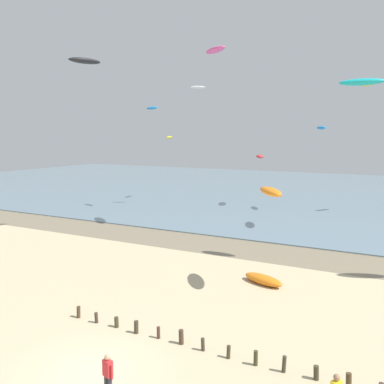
# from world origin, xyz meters

# --- Properties ---
(ground_plane) EXTENTS (160.00, 160.00, 0.00)m
(ground_plane) POSITION_xyz_m (0.00, 0.00, 0.00)
(ground_plane) COLOR #C6B58C
(wet_sand_strip) EXTENTS (120.00, 5.57, 0.01)m
(wet_sand_strip) POSITION_xyz_m (0.00, 19.85, 0.00)
(wet_sand_strip) COLOR #84755B
(wet_sand_strip) RESTS_ON ground
(sea) EXTENTS (160.00, 70.00, 0.10)m
(sea) POSITION_xyz_m (0.00, 57.63, 0.05)
(sea) COLOR slate
(sea) RESTS_ON ground
(groyne_near) EXTENTS (16.94, 0.36, 0.70)m
(groyne_near) POSITION_xyz_m (4.80, 3.58, 0.29)
(groyne_near) COLOR #4A3624
(groyne_near) RESTS_ON ground
(person_mid_beach) EXTENTS (0.55, 0.31, 1.71)m
(person_mid_beach) POSITION_xyz_m (1.78, -1.01, 0.92)
(person_mid_beach) COLOR #383842
(person_mid_beach) RESTS_ON ground
(grounded_kite) EXTENTS (3.04, 1.98, 0.57)m
(grounded_kite) POSITION_xyz_m (3.09, 12.76, 0.29)
(grounded_kite) COLOR orange
(grounded_kite) RESTS_ON ground
(kite_aloft_0) EXTENTS (2.19, 3.36, 0.67)m
(kite_aloft_0) POSITION_xyz_m (7.22, 29.68, 14.02)
(kite_aloft_0) COLOR yellow
(kite_aloft_2) EXTENTS (2.93, 1.01, 0.56)m
(kite_aloft_2) POSITION_xyz_m (7.68, 18.68, 12.88)
(kite_aloft_2) COLOR #19B2B7
(kite_aloft_3) EXTENTS (2.32, 1.51, 0.56)m
(kite_aloft_3) POSITION_xyz_m (-17.19, 31.45, 12.61)
(kite_aloft_3) COLOR #2384D1
(kite_aloft_4) EXTENTS (2.51, 3.03, 0.56)m
(kite_aloft_4) POSITION_xyz_m (3.71, 11.75, 6.08)
(kite_aloft_4) COLOR orange
(kite_aloft_5) EXTENTS (1.97, 3.18, 0.54)m
(kite_aloft_5) POSITION_xyz_m (-6.28, 39.93, 6.61)
(kite_aloft_5) COLOR red
(kite_aloft_6) EXTENTS (1.30, 2.37, 0.53)m
(kite_aloft_6) POSITION_xyz_m (-19.73, 39.72, 9.00)
(kite_aloft_6) COLOR yellow
(kite_aloft_7) EXTENTS (2.12, 3.15, 0.55)m
(kite_aloft_7) POSITION_xyz_m (-15.17, 17.47, 15.86)
(kite_aloft_7) COLOR black
(kite_aloft_8) EXTENTS (1.92, 1.59, 0.43)m
(kite_aloft_8) POSITION_xyz_m (-12.93, 35.30, 15.21)
(kite_aloft_8) COLOR white
(kite_aloft_10) EXTENTS (1.90, 2.68, 0.44)m
(kite_aloft_10) POSITION_xyz_m (1.44, 39.11, 10.21)
(kite_aloft_10) COLOR #2384D1
(kite_aloft_11) EXTENTS (3.18, 2.76, 0.55)m
(kite_aloft_11) POSITION_xyz_m (-5.80, 24.70, 17.19)
(kite_aloft_11) COLOR #E54C99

